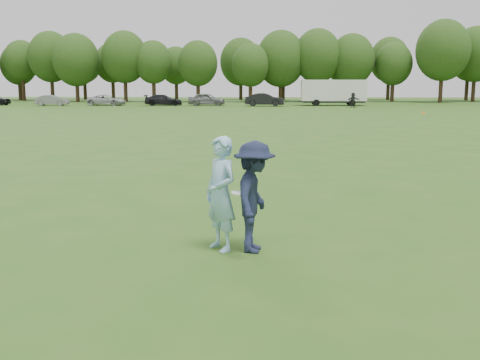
{
  "coord_description": "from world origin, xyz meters",
  "views": [
    {
      "loc": [
        0.63,
        -10.18,
        2.97
      ],
      "look_at": [
        0.14,
        0.46,
        1.1
      ],
      "focal_mm": 42.0,
      "sensor_mm": 36.0,
      "label": 1
    }
  ],
  "objects_px": {
    "car_b": "(52,100)",
    "player_far_d": "(353,100)",
    "car_e": "(207,99)",
    "car_f": "(265,100)",
    "car_c": "(107,100)",
    "thrower": "(221,194)",
    "defender": "(254,197)",
    "car_d": "(163,100)",
    "cargo_trailer": "(333,91)",
    "field_cone": "(424,112)"
  },
  "relations": [
    {
      "from": "car_e",
      "to": "car_f",
      "type": "xyz_separation_m",
      "value": [
        7.24,
        -1.09,
        -0.0
      ]
    },
    {
      "from": "thrower",
      "to": "player_far_d",
      "type": "height_order",
      "value": "thrower"
    },
    {
      "from": "cargo_trailer",
      "to": "car_b",
      "type": "bearing_deg",
      "value": -176.74
    },
    {
      "from": "car_f",
      "to": "field_cone",
      "type": "distance_m",
      "value": 21.92
    },
    {
      "from": "car_d",
      "to": "car_f",
      "type": "relative_size",
      "value": 0.98
    },
    {
      "from": "thrower",
      "to": "car_f",
      "type": "height_order",
      "value": "thrower"
    },
    {
      "from": "defender",
      "to": "car_e",
      "type": "bearing_deg",
      "value": 15.09
    },
    {
      "from": "car_d",
      "to": "field_cone",
      "type": "height_order",
      "value": "car_d"
    },
    {
      "from": "car_e",
      "to": "car_f",
      "type": "bearing_deg",
      "value": -98.01
    },
    {
      "from": "car_c",
      "to": "car_f",
      "type": "distance_m",
      "value": 19.91
    },
    {
      "from": "defender",
      "to": "player_far_d",
      "type": "bearing_deg",
      "value": -1.98
    },
    {
      "from": "car_d",
      "to": "car_e",
      "type": "xyz_separation_m",
      "value": [
        5.49,
        -0.15,
        0.11
      ]
    },
    {
      "from": "car_b",
      "to": "car_c",
      "type": "relative_size",
      "value": 0.84
    },
    {
      "from": "thrower",
      "to": "defender",
      "type": "height_order",
      "value": "thrower"
    },
    {
      "from": "thrower",
      "to": "car_c",
      "type": "height_order",
      "value": "thrower"
    },
    {
      "from": "player_far_d",
      "to": "car_c",
      "type": "distance_m",
      "value": 30.43
    },
    {
      "from": "cargo_trailer",
      "to": "car_f",
      "type": "bearing_deg",
      "value": -166.1
    },
    {
      "from": "thrower",
      "to": "car_d",
      "type": "xyz_separation_m",
      "value": [
        -12.06,
        60.85,
        -0.34
      ]
    },
    {
      "from": "player_far_d",
      "to": "car_e",
      "type": "height_order",
      "value": "player_far_d"
    },
    {
      "from": "player_far_d",
      "to": "car_d",
      "type": "relative_size",
      "value": 0.37
    },
    {
      "from": "thrower",
      "to": "car_e",
      "type": "relative_size",
      "value": 0.44
    },
    {
      "from": "defender",
      "to": "car_e",
      "type": "xyz_separation_m",
      "value": [
        -7.16,
        60.77,
        -0.2
      ]
    },
    {
      "from": "car_b",
      "to": "car_e",
      "type": "distance_m",
      "value": 19.32
    },
    {
      "from": "thrower",
      "to": "field_cone",
      "type": "distance_m",
      "value": 46.17
    },
    {
      "from": "player_far_d",
      "to": "car_b",
      "type": "distance_m",
      "value": 36.93
    },
    {
      "from": "car_c",
      "to": "field_cone",
      "type": "relative_size",
      "value": 16.01
    },
    {
      "from": "player_far_d",
      "to": "car_b",
      "type": "xyz_separation_m",
      "value": [
        -36.79,
        3.24,
        -0.2
      ]
    },
    {
      "from": "thrower",
      "to": "car_e",
      "type": "height_order",
      "value": "thrower"
    },
    {
      "from": "defender",
      "to": "car_d",
      "type": "height_order",
      "value": "defender"
    },
    {
      "from": "car_e",
      "to": "car_d",
      "type": "bearing_deg",
      "value": 89.03
    },
    {
      "from": "thrower",
      "to": "car_d",
      "type": "bearing_deg",
      "value": 153.02
    },
    {
      "from": "car_e",
      "to": "cargo_trailer",
      "type": "xyz_separation_m",
      "value": [
        15.81,
        1.03,
        0.99
      ]
    },
    {
      "from": "car_b",
      "to": "car_d",
      "type": "height_order",
      "value": "car_d"
    },
    {
      "from": "car_f",
      "to": "player_far_d",
      "type": "bearing_deg",
      "value": -102.54
    },
    {
      "from": "car_c",
      "to": "field_cone",
      "type": "height_order",
      "value": "car_c"
    },
    {
      "from": "player_far_d",
      "to": "car_e",
      "type": "relative_size",
      "value": 0.37
    },
    {
      "from": "car_d",
      "to": "cargo_trailer",
      "type": "xyz_separation_m",
      "value": [
        21.3,
        0.88,
        1.1
      ]
    },
    {
      "from": "player_far_d",
      "to": "field_cone",
      "type": "bearing_deg",
      "value": -94.73
    },
    {
      "from": "player_far_d",
      "to": "car_d",
      "type": "xyz_separation_m",
      "value": [
        -22.98,
        4.36,
        -0.19
      ]
    },
    {
      "from": "car_d",
      "to": "car_e",
      "type": "bearing_deg",
      "value": -96.05
    },
    {
      "from": "car_f",
      "to": "car_b",
      "type": "bearing_deg",
      "value": 94.14
    },
    {
      "from": "car_c",
      "to": "car_e",
      "type": "bearing_deg",
      "value": -85.5
    },
    {
      "from": "car_d",
      "to": "car_f",
      "type": "xyz_separation_m",
      "value": [
        12.73,
        -1.24,
        0.11
      ]
    },
    {
      "from": "car_b",
      "to": "player_far_d",
      "type": "bearing_deg",
      "value": -100.09
    },
    {
      "from": "field_cone",
      "to": "player_far_d",
      "type": "bearing_deg",
      "value": 109.39
    },
    {
      "from": "player_far_d",
      "to": "cargo_trailer",
      "type": "xyz_separation_m",
      "value": [
        -1.68,
        5.25,
        0.91
      ]
    },
    {
      "from": "thrower",
      "to": "car_f",
      "type": "xyz_separation_m",
      "value": [
        0.66,
        59.61,
        -0.23
      ]
    },
    {
      "from": "player_far_d",
      "to": "cargo_trailer",
      "type": "distance_m",
      "value": 5.58
    },
    {
      "from": "field_cone",
      "to": "defender",
      "type": "bearing_deg",
      "value": -108.89
    },
    {
      "from": "car_c",
      "to": "car_b",
      "type": "bearing_deg",
      "value": 103.35
    }
  ]
}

